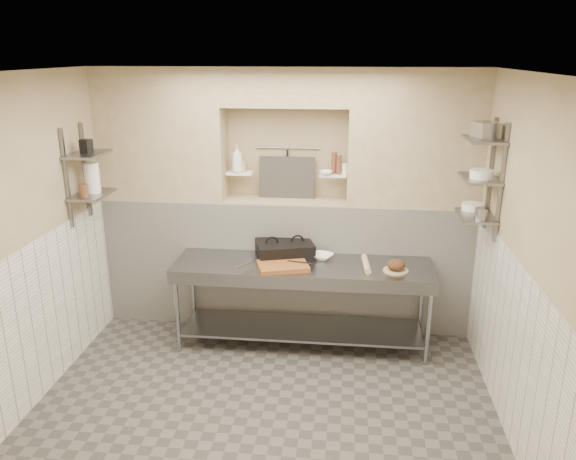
# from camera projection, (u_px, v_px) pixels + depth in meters

# --- Properties ---
(floor) EXTENTS (4.00, 3.90, 0.10)m
(floor) POSITION_uv_depth(u_px,v_px,m) (263.00, 416.00, 4.83)
(floor) COLOR #524D49
(floor) RESTS_ON ground
(ceiling) EXTENTS (4.00, 3.90, 0.10)m
(ceiling) POSITION_uv_depth(u_px,v_px,m) (258.00, 65.00, 3.94)
(ceiling) COLOR silver
(ceiling) RESTS_ON ground
(wall_left) EXTENTS (0.10, 3.90, 2.80)m
(wall_left) POSITION_uv_depth(u_px,v_px,m) (14.00, 249.00, 4.60)
(wall_left) COLOR tan
(wall_left) RESTS_ON ground
(wall_right) EXTENTS (0.10, 3.90, 2.80)m
(wall_right) POSITION_uv_depth(u_px,v_px,m) (533.00, 269.00, 4.17)
(wall_right) COLOR tan
(wall_right) RESTS_ON ground
(wall_back) EXTENTS (4.00, 0.10, 2.80)m
(wall_back) POSITION_uv_depth(u_px,v_px,m) (288.00, 196.00, 6.28)
(wall_back) COLOR tan
(wall_back) RESTS_ON ground
(wall_front) EXTENTS (4.00, 0.10, 2.80)m
(wall_front) POSITION_uv_depth(u_px,v_px,m) (191.00, 416.00, 2.49)
(wall_front) COLOR tan
(wall_front) RESTS_ON ground
(backwall_lower) EXTENTS (4.00, 0.40, 1.40)m
(backwall_lower) POSITION_uv_depth(u_px,v_px,m) (286.00, 262.00, 6.25)
(backwall_lower) COLOR white
(backwall_lower) RESTS_ON floor
(alcove_sill) EXTENTS (1.30, 0.40, 0.02)m
(alcove_sill) POSITION_uv_depth(u_px,v_px,m) (286.00, 200.00, 6.04)
(alcove_sill) COLOR tan
(alcove_sill) RESTS_ON backwall_lower
(backwall_pillar_left) EXTENTS (1.35, 0.40, 1.40)m
(backwall_pillar_left) POSITION_uv_depth(u_px,v_px,m) (162.00, 134.00, 5.96)
(backwall_pillar_left) COLOR tan
(backwall_pillar_left) RESTS_ON backwall_lower
(backwall_pillar_right) EXTENTS (1.35, 0.40, 1.40)m
(backwall_pillar_right) POSITION_uv_depth(u_px,v_px,m) (415.00, 138.00, 5.69)
(backwall_pillar_right) COLOR tan
(backwall_pillar_right) RESTS_ON backwall_lower
(backwall_header) EXTENTS (1.30, 0.40, 0.40)m
(backwall_header) POSITION_uv_depth(u_px,v_px,m) (286.00, 87.00, 5.67)
(backwall_header) COLOR tan
(backwall_header) RESTS_ON backwall_lower
(wainscot_left) EXTENTS (0.02, 3.90, 1.40)m
(wainscot_left) POSITION_uv_depth(u_px,v_px,m) (33.00, 326.00, 4.80)
(wainscot_left) COLOR white
(wainscot_left) RESTS_ON floor
(wainscot_right) EXTENTS (0.02, 3.90, 1.40)m
(wainscot_right) POSITION_uv_depth(u_px,v_px,m) (513.00, 352.00, 4.39)
(wainscot_right) COLOR white
(wainscot_right) RESTS_ON floor
(alcove_shelf_left) EXTENTS (0.28, 0.16, 0.02)m
(alcove_shelf_left) POSITION_uv_depth(u_px,v_px,m) (240.00, 173.00, 6.00)
(alcove_shelf_left) COLOR white
(alcove_shelf_left) RESTS_ON backwall_lower
(alcove_shelf_right) EXTENTS (0.28, 0.16, 0.02)m
(alcove_shelf_right) POSITION_uv_depth(u_px,v_px,m) (333.00, 175.00, 5.90)
(alcove_shelf_right) COLOR white
(alcove_shelf_right) RESTS_ON backwall_lower
(utensil_rail) EXTENTS (0.70, 0.02, 0.02)m
(utensil_rail) POSITION_uv_depth(u_px,v_px,m) (288.00, 148.00, 6.03)
(utensil_rail) COLOR gray
(utensil_rail) RESTS_ON wall_back
(hanging_steel) EXTENTS (0.02, 0.02, 0.30)m
(hanging_steel) POSITION_uv_depth(u_px,v_px,m) (287.00, 164.00, 6.07)
(hanging_steel) COLOR black
(hanging_steel) RESTS_ON utensil_rail
(splash_panel) EXTENTS (0.60, 0.08, 0.45)m
(splash_panel) POSITION_uv_depth(u_px,v_px,m) (287.00, 178.00, 6.06)
(splash_panel) COLOR #383330
(splash_panel) RESTS_ON alcove_sill
(shelf_rail_left_a) EXTENTS (0.03, 0.03, 0.95)m
(shelf_rail_left_a) POSITION_uv_depth(u_px,v_px,m) (86.00, 170.00, 5.65)
(shelf_rail_left_a) COLOR slate
(shelf_rail_left_a) RESTS_ON wall_left
(shelf_rail_left_b) EXTENTS (0.03, 0.03, 0.95)m
(shelf_rail_left_b) POSITION_uv_depth(u_px,v_px,m) (67.00, 179.00, 5.27)
(shelf_rail_left_b) COLOR slate
(shelf_rail_left_b) RESTS_ON wall_left
(wall_shelf_left_lower) EXTENTS (0.30, 0.50, 0.02)m
(wall_shelf_left_lower) POSITION_uv_depth(u_px,v_px,m) (92.00, 195.00, 5.51)
(wall_shelf_left_lower) COLOR slate
(wall_shelf_left_lower) RESTS_ON wall_left
(wall_shelf_left_upper) EXTENTS (0.30, 0.50, 0.03)m
(wall_shelf_left_upper) POSITION_uv_depth(u_px,v_px,m) (88.00, 154.00, 5.39)
(wall_shelf_left_upper) COLOR slate
(wall_shelf_left_upper) RESTS_ON wall_left
(shelf_rail_right_a) EXTENTS (0.03, 0.03, 1.05)m
(shelf_rail_right_a) POSITION_uv_depth(u_px,v_px,m) (490.00, 174.00, 5.22)
(shelf_rail_right_a) COLOR slate
(shelf_rail_right_a) RESTS_ON wall_right
(shelf_rail_right_b) EXTENTS (0.03, 0.03, 1.05)m
(shelf_rail_right_b) POSITION_uv_depth(u_px,v_px,m) (501.00, 184.00, 4.85)
(shelf_rail_right_b) COLOR slate
(shelf_rail_right_b) RESTS_ON wall_right
(wall_shelf_right_lower) EXTENTS (0.30, 0.50, 0.02)m
(wall_shelf_right_lower) POSITION_uv_depth(u_px,v_px,m) (476.00, 216.00, 5.16)
(wall_shelf_right_lower) COLOR slate
(wall_shelf_right_lower) RESTS_ON wall_right
(wall_shelf_right_mid) EXTENTS (0.30, 0.50, 0.02)m
(wall_shelf_right_mid) POSITION_uv_depth(u_px,v_px,m) (480.00, 179.00, 5.05)
(wall_shelf_right_mid) COLOR slate
(wall_shelf_right_mid) RESTS_ON wall_right
(wall_shelf_right_upper) EXTENTS (0.30, 0.50, 0.03)m
(wall_shelf_right_upper) POSITION_uv_depth(u_px,v_px,m) (484.00, 140.00, 4.94)
(wall_shelf_right_upper) COLOR slate
(wall_shelf_right_upper) RESTS_ON wall_right
(prep_table) EXTENTS (2.60, 0.70, 0.90)m
(prep_table) POSITION_uv_depth(u_px,v_px,m) (302.00, 288.00, 5.71)
(prep_table) COLOR gray
(prep_table) RESTS_ON floor
(panini_press) EXTENTS (0.67, 0.56, 0.16)m
(panini_press) POSITION_uv_depth(u_px,v_px,m) (285.00, 249.00, 5.83)
(panini_press) COLOR black
(panini_press) RESTS_ON prep_table
(cutting_board) EXTENTS (0.56, 0.47, 0.04)m
(cutting_board) POSITION_uv_depth(u_px,v_px,m) (283.00, 266.00, 5.54)
(cutting_board) COLOR brown
(cutting_board) RESTS_ON prep_table
(knife_blade) EXTENTS (0.26, 0.08, 0.01)m
(knife_blade) POSITION_uv_depth(u_px,v_px,m) (300.00, 262.00, 5.56)
(knife_blade) COLOR gray
(knife_blade) RESTS_ON cutting_board
(tongs) EXTENTS (0.16, 0.23, 0.02)m
(tongs) POSITION_uv_depth(u_px,v_px,m) (244.00, 264.00, 5.48)
(tongs) COLOR gray
(tongs) RESTS_ON cutting_board
(mixing_bowl) EXTENTS (0.28, 0.28, 0.05)m
(mixing_bowl) POSITION_uv_depth(u_px,v_px,m) (322.00, 256.00, 5.78)
(mixing_bowl) COLOR white
(mixing_bowl) RESTS_ON prep_table
(rolling_pin) EXTENTS (0.09, 0.42, 0.06)m
(rolling_pin) POSITION_uv_depth(u_px,v_px,m) (366.00, 264.00, 5.56)
(rolling_pin) COLOR #D0BB8D
(rolling_pin) RESTS_ON prep_table
(bread_board) EXTENTS (0.24, 0.24, 0.01)m
(bread_board) POSITION_uv_depth(u_px,v_px,m) (396.00, 270.00, 5.46)
(bread_board) COLOR #D0BB8D
(bread_board) RESTS_ON prep_table
(bread_loaf) EXTENTS (0.18, 0.18, 0.11)m
(bread_loaf) POSITION_uv_depth(u_px,v_px,m) (396.00, 265.00, 5.44)
(bread_loaf) COLOR #4C2D19
(bread_loaf) RESTS_ON bread_board
(bottle_soap) EXTENTS (0.13, 0.13, 0.29)m
(bottle_soap) POSITION_uv_depth(u_px,v_px,m) (237.00, 159.00, 5.91)
(bottle_soap) COLOR white
(bottle_soap) RESTS_ON alcove_shelf_left
(jar_alcove) EXTENTS (0.07, 0.07, 0.11)m
(jar_alcove) POSITION_uv_depth(u_px,v_px,m) (243.00, 167.00, 5.99)
(jar_alcove) COLOR tan
(jar_alcove) RESTS_ON alcove_shelf_left
(bowl_alcove) EXTENTS (0.17, 0.17, 0.04)m
(bowl_alcove) POSITION_uv_depth(u_px,v_px,m) (326.00, 173.00, 5.84)
(bowl_alcove) COLOR white
(bowl_alcove) RESTS_ON alcove_shelf_right
(condiment_a) EXTENTS (0.05, 0.05, 0.20)m
(condiment_a) POSITION_uv_depth(u_px,v_px,m) (339.00, 165.00, 5.86)
(condiment_a) COLOR brown
(condiment_a) RESTS_ON alcove_shelf_right
(condiment_b) EXTENTS (0.06, 0.06, 0.22)m
(condiment_b) POSITION_uv_depth(u_px,v_px,m) (334.00, 163.00, 5.89)
(condiment_b) COLOR brown
(condiment_b) RESTS_ON alcove_shelf_right
(condiment_c) EXTENTS (0.07, 0.07, 0.11)m
(condiment_c) POSITION_uv_depth(u_px,v_px,m) (345.00, 169.00, 5.87)
(condiment_c) COLOR white
(condiment_c) RESTS_ON alcove_shelf_right
(jug_left) EXTENTS (0.15, 0.15, 0.30)m
(jug_left) POSITION_uv_depth(u_px,v_px,m) (92.00, 178.00, 5.50)
(jug_left) COLOR white
(jug_left) RESTS_ON wall_shelf_left_lower
(jar_left) EXTENTS (0.09, 0.09, 0.13)m
(jar_left) POSITION_uv_depth(u_px,v_px,m) (84.00, 191.00, 5.34)
(jar_left) COLOR brown
(jar_left) RESTS_ON wall_shelf_left_lower
(box_left_upper) EXTENTS (0.11, 0.11, 0.13)m
(box_left_upper) POSITION_uv_depth(u_px,v_px,m) (86.00, 146.00, 5.35)
(box_left_upper) COLOR black
(box_left_upper) RESTS_ON wall_shelf_left_upper
(bowl_right) EXTENTS (0.21, 0.21, 0.06)m
(bowl_right) POSITION_uv_depth(u_px,v_px,m) (473.00, 207.00, 5.29)
(bowl_right) COLOR white
(bowl_right) RESTS_ON wall_shelf_right_lower
(canister_right) EXTENTS (0.11, 0.11, 0.11)m
(canister_right) POSITION_uv_depth(u_px,v_px,m) (481.00, 214.00, 4.96)
(canister_right) COLOR gray
(canister_right) RESTS_ON wall_shelf_right_lower
(bowl_right_mid) EXTENTS (0.20, 0.20, 0.07)m
(bowl_right_mid) POSITION_uv_depth(u_px,v_px,m) (481.00, 174.00, 5.00)
(bowl_right_mid) COLOR white
(bowl_right_mid) RESTS_ON wall_shelf_right_mid
(basket_right) EXTENTS (0.24, 0.27, 0.14)m
(basket_right) POSITION_uv_depth(u_px,v_px,m) (485.00, 130.00, 4.91)
(basket_right) COLOR gray
(basket_right) RESTS_ON wall_shelf_right_upper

